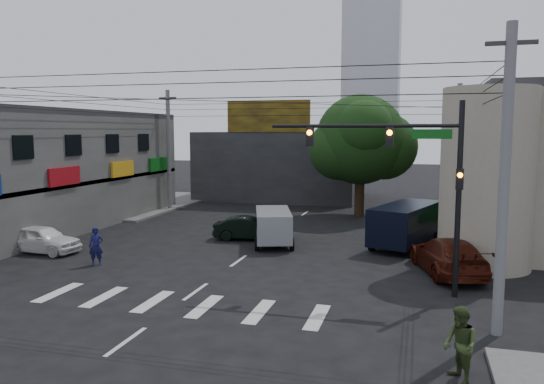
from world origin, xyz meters
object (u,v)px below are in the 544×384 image
at_px(street_tree, 360,140).
at_px(utility_pole_near_right, 504,183).
at_px(silver_minivan, 273,228).
at_px(traffic_officer, 96,246).
at_px(traffic_gantry, 412,166).
at_px(pedestrian_olive, 460,345).
at_px(utility_pole_far_right, 457,154).
at_px(white_compact, 42,239).
at_px(utility_pole_far_left, 169,151).
at_px(navy_van, 406,226).
at_px(maroon_sedan, 448,256).
at_px(dark_sedan, 249,228).

xyz_separation_m(street_tree, utility_pole_near_right, (6.50, -21.50, -0.87)).
bearing_deg(silver_minivan, traffic_officer, 116.60).
xyz_separation_m(traffic_gantry, silver_minivan, (-7.23, 6.99, -3.91)).
bearing_deg(pedestrian_olive, utility_pole_near_right, 134.18).
relative_size(utility_pole_far_right, white_compact, 2.21).
distance_m(utility_pole_near_right, pedestrian_olive, 5.25).
relative_size(utility_pole_far_left, silver_minivan, 1.99).
xyz_separation_m(utility_pole_far_right, white_compact, (-20.62, -15.00, -3.91)).
bearing_deg(utility_pole_near_right, silver_minivan, 133.36).
distance_m(utility_pole_near_right, navy_van, 12.65).
height_order(street_tree, maroon_sedan, street_tree).
bearing_deg(navy_van, dark_sedan, 111.94).
height_order(street_tree, traffic_officer, street_tree).
height_order(navy_van, traffic_officer, navy_van).
bearing_deg(navy_van, silver_minivan, 119.33).
distance_m(navy_van, traffic_officer, 15.60).
height_order(maroon_sedan, navy_van, navy_van).
bearing_deg(white_compact, maroon_sedan, -81.71).
bearing_deg(maroon_sedan, dark_sedan, -39.21).
distance_m(street_tree, pedestrian_olive, 25.95).
distance_m(street_tree, maroon_sedan, 16.32).
height_order(utility_pole_near_right, dark_sedan, utility_pole_near_right).
bearing_deg(utility_pole_far_right, utility_pole_far_left, 180.00).
relative_size(utility_pole_far_left, utility_pole_far_right, 1.00).
xyz_separation_m(utility_pole_far_left, dark_sedan, (9.48, -9.20, -3.95)).
xyz_separation_m(utility_pole_near_right, utility_pole_far_left, (-21.00, 20.50, 0.00)).
bearing_deg(traffic_gantry, maroon_sedan, 64.85).
height_order(street_tree, silver_minivan, street_tree).
bearing_deg(utility_pole_far_right, silver_minivan, -134.70).
xyz_separation_m(silver_minivan, navy_van, (6.92, 1.31, 0.20)).
relative_size(utility_pole_near_right, pedestrian_olive, 4.88).
distance_m(utility_pole_near_right, maroon_sedan, 7.91).
relative_size(utility_pole_far_right, dark_sedan, 2.23).
relative_size(traffic_gantry, maroon_sedan, 1.25).
bearing_deg(traffic_officer, maroon_sedan, -11.00).
relative_size(white_compact, traffic_officer, 2.36).
xyz_separation_m(utility_pole_near_right, silver_minivan, (-9.91, 10.49, -3.68)).
xyz_separation_m(utility_pole_near_right, traffic_officer, (-16.50, 4.01, -3.72)).
bearing_deg(maroon_sedan, utility_pole_far_left, -50.47).
relative_size(utility_pole_near_right, silver_minivan, 1.99).
bearing_deg(maroon_sedan, traffic_officer, -5.57).
bearing_deg(traffic_officer, street_tree, 38.85).
relative_size(silver_minivan, pedestrian_olive, 2.46).
xyz_separation_m(traffic_gantry, pedestrian_olive, (1.35, -7.02, -3.89)).
xyz_separation_m(white_compact, navy_van, (17.64, 6.29, 0.43)).
xyz_separation_m(utility_pole_far_left, navy_van, (18.01, -8.70, -3.48)).
xyz_separation_m(dark_sedan, white_compact, (-9.10, -5.80, 0.04)).
height_order(maroon_sedan, silver_minivan, silver_minivan).
xyz_separation_m(utility_pole_far_right, silver_minivan, (-9.91, -10.01, -3.68)).
distance_m(street_tree, traffic_officer, 20.67).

